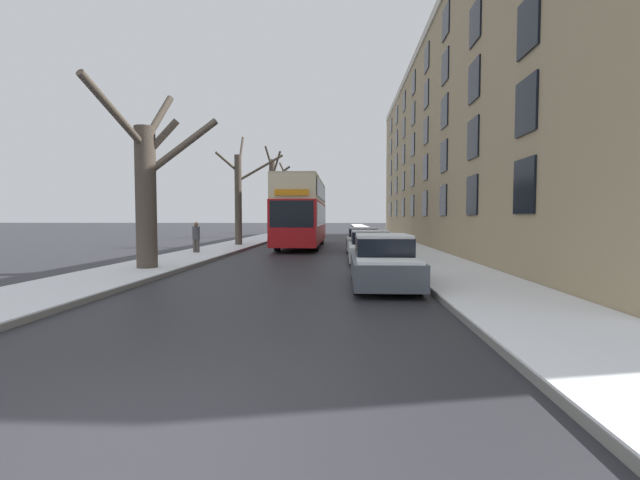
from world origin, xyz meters
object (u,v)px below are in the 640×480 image
at_px(bare_tree_left_3, 288,201).
at_px(oncoming_van, 304,224).
at_px(double_decker_bus, 302,210).
at_px(parked_car_1, 370,248).
at_px(bare_tree_left_1, 239,195).
at_px(parked_car_0, 383,262).
at_px(pedestrian_left_sidewalk, 196,237).
at_px(parked_car_2, 363,240).
at_px(bare_tree_left_0, 147,186).
at_px(bare_tree_left_2, 273,195).

height_order(bare_tree_left_3, oncoming_van, bare_tree_left_3).
distance_m(bare_tree_left_3, double_decker_bus, 27.39).
bearing_deg(parked_car_1, bare_tree_left_1, 129.36).
distance_m(parked_car_0, pedestrian_left_sidewalk, 12.76).
relative_size(parked_car_1, oncoming_van, 0.73).
relative_size(parked_car_0, pedestrian_left_sidewalk, 2.57).
bearing_deg(parked_car_2, pedestrian_left_sidewalk, -161.33).
distance_m(bare_tree_left_0, bare_tree_left_3, 40.26).
bearing_deg(bare_tree_left_0, parked_car_0, -18.59).
relative_size(bare_tree_left_3, parked_car_1, 2.13).
distance_m(bare_tree_left_0, bare_tree_left_2, 27.51).
bearing_deg(parked_car_0, bare_tree_left_3, 100.86).
height_order(bare_tree_left_2, oncoming_van, bare_tree_left_2).
distance_m(bare_tree_left_1, double_decker_bus, 4.28).
xyz_separation_m(bare_tree_left_3, double_decker_bus, (4.42, -26.98, -1.60)).
distance_m(bare_tree_left_2, parked_car_2, 19.96).
bearing_deg(oncoming_van, bare_tree_left_3, 105.08).
distance_m(bare_tree_left_0, parked_car_1, 9.07).
distance_m(parked_car_0, oncoming_van, 31.89).
relative_size(parked_car_0, oncoming_van, 0.76).
relative_size(parked_car_0, parked_car_2, 1.08).
xyz_separation_m(bare_tree_left_3, parked_car_0, (8.24, -42.94, -3.40)).
distance_m(parked_car_2, oncoming_van, 19.85).
relative_size(double_decker_bus, parked_car_1, 2.75).
bearing_deg(bare_tree_left_0, oncoming_van, 84.31).
bearing_deg(bare_tree_left_1, oncoming_van, 79.60).
bearing_deg(parked_car_1, bare_tree_left_0, -156.30).
bearing_deg(bare_tree_left_3, pedestrian_left_sidewalk, -90.69).
relative_size(bare_tree_left_1, bare_tree_left_3, 0.84).
height_order(oncoming_van, pedestrian_left_sidewalk, oncoming_van).
height_order(double_decker_bus, parked_car_0, double_decker_bus).
bearing_deg(pedestrian_left_sidewalk, bare_tree_left_2, -84.42).
height_order(bare_tree_left_1, double_decker_bus, bare_tree_left_1).
distance_m(bare_tree_left_3, parked_car_1, 37.80).
bearing_deg(parked_car_0, bare_tree_left_1, 116.61).
bearing_deg(oncoming_van, parked_car_2, -74.97).
relative_size(bare_tree_left_3, parked_car_0, 2.06).
height_order(parked_car_0, pedestrian_left_sidewalk, pedestrian_left_sidewalk).
xyz_separation_m(parked_car_0, parked_car_1, (0.00, 6.21, -0.03)).
distance_m(bare_tree_left_2, parked_car_1, 25.56).
bearing_deg(bare_tree_left_1, parked_car_1, -50.64).
xyz_separation_m(double_decker_bus, parked_car_2, (3.82, -3.65, -1.83)).
bearing_deg(bare_tree_left_2, pedestrian_left_sidewalk, -91.42).
height_order(bare_tree_left_3, parked_car_2, bare_tree_left_3).
xyz_separation_m(bare_tree_left_2, double_decker_bus, (4.31, -14.22, -1.76)).
height_order(parked_car_2, pedestrian_left_sidewalk, pedestrian_left_sidewalk).
xyz_separation_m(double_decker_bus, oncoming_van, (-1.33, 15.51, -1.18)).
xyz_separation_m(parked_car_2, oncoming_van, (-5.14, 19.16, 0.65)).
height_order(bare_tree_left_1, parked_car_2, bare_tree_left_1).
height_order(bare_tree_left_2, pedestrian_left_sidewalk, bare_tree_left_2).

